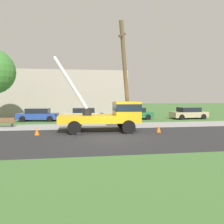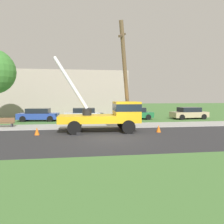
# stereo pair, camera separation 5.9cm
# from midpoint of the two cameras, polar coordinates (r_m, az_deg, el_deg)

# --- Properties ---
(ground_plane) EXTENTS (120.00, 120.00, 0.00)m
(ground_plane) POSITION_cam_midpoint_polar(r_m,az_deg,el_deg) (27.06, -3.89, -1.95)
(ground_plane) COLOR #477538
(road_asphalt) EXTENTS (80.00, 8.95, 0.01)m
(road_asphalt) POSITION_cam_midpoint_polar(r_m,az_deg,el_deg) (15.24, -0.10, -6.50)
(road_asphalt) COLOR #2B2B2D
(road_asphalt) RESTS_ON ground
(sidewalk_strip) EXTENTS (80.00, 3.16, 0.10)m
(sidewalk_strip) POSITION_cam_midpoint_polar(r_m,az_deg,el_deg) (21.17, -2.54, -3.44)
(sidewalk_strip) COLOR #9E9E99
(sidewalk_strip) RESTS_ON ground
(utility_truck) EXTENTS (6.76, 3.21, 5.98)m
(utility_truck) POSITION_cam_midpoint_polar(r_m,az_deg,el_deg) (17.92, -0.43, -0.41)
(utility_truck) COLOR gold
(utility_truck) RESTS_ON ground
(leaning_utility_pole) EXTENTS (1.81, 3.44, 8.58)m
(leaning_utility_pole) POSITION_cam_midpoint_polar(r_m,az_deg,el_deg) (19.07, 3.44, 8.81)
(leaning_utility_pole) COLOR brown
(leaning_utility_pole) RESTS_ON ground
(traffic_cone_ahead) EXTENTS (0.36, 0.36, 0.56)m
(traffic_cone_ahead) POSITION_cam_midpoint_polar(r_m,az_deg,el_deg) (18.05, 11.60, -4.06)
(traffic_cone_ahead) COLOR orange
(traffic_cone_ahead) RESTS_ON ground
(traffic_cone_behind) EXTENTS (0.36, 0.36, 0.56)m
(traffic_cone_behind) POSITION_cam_midpoint_polar(r_m,az_deg,el_deg) (17.22, -18.09, -4.56)
(traffic_cone_behind) COLOR orange
(traffic_cone_behind) RESTS_ON ground
(traffic_cone_curbside) EXTENTS (0.36, 0.36, 0.56)m
(traffic_cone_curbside) POSITION_cam_midpoint_polar(r_m,az_deg,el_deg) (19.68, 2.58, -3.33)
(traffic_cone_curbside) COLOR orange
(traffic_cone_curbside) RESTS_ON ground
(parked_sedan_blue) EXTENTS (4.53, 2.24, 1.42)m
(parked_sedan_blue) POSITION_cam_midpoint_polar(r_m,az_deg,el_deg) (26.98, -17.80, -0.63)
(parked_sedan_blue) COLOR #263F99
(parked_sedan_blue) RESTS_ON ground
(parked_sedan_silver) EXTENTS (4.44, 2.09, 1.42)m
(parked_sedan_silver) POSITION_cam_midpoint_polar(r_m,az_deg,el_deg) (26.85, -6.94, -0.49)
(parked_sedan_silver) COLOR #B7B7BF
(parked_sedan_silver) RESTS_ON ground
(parked_sedan_green) EXTENTS (4.55, 2.28, 1.42)m
(parked_sedan_green) POSITION_cam_midpoint_polar(r_m,az_deg,el_deg) (27.54, 5.58, -0.37)
(parked_sedan_green) COLOR #1E6638
(parked_sedan_green) RESTS_ON ground
(parked_sedan_tan) EXTENTS (4.52, 2.23, 1.42)m
(parked_sedan_tan) POSITION_cam_midpoint_polar(r_m,az_deg,el_deg) (29.58, 18.67, -0.26)
(parked_sedan_tan) COLOR tan
(parked_sedan_tan) RESTS_ON ground
(park_bench) EXTENTS (1.60, 0.45, 0.90)m
(park_bench) POSITION_cam_midpoint_polar(r_m,az_deg,el_deg) (21.97, -25.05, -2.46)
(park_bench) COLOR brown
(park_bench) RESTS_ON ground
(lowrise_building_backdrop) EXTENTS (18.00, 6.00, 6.40)m
(lowrise_building_backdrop) POSITION_cam_midpoint_polar(r_m,az_deg,el_deg) (34.86, -11.63, 4.56)
(lowrise_building_backdrop) COLOR #A5998C
(lowrise_building_backdrop) RESTS_ON ground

